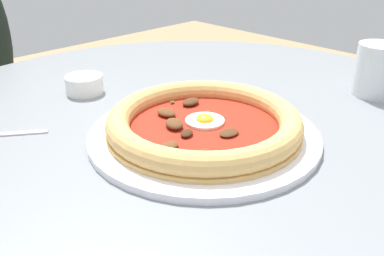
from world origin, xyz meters
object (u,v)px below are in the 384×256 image
(dining_table, at_px, (197,191))
(water_glass, at_px, (376,73))
(pizza_on_plate, at_px, (204,126))
(ramekin_capers, at_px, (84,84))

(dining_table, height_order, water_glass, water_glass)
(pizza_on_plate, bearing_deg, water_glass, -15.50)
(water_glass, xyz_separation_m, ramekin_capers, (-0.37, 0.37, -0.02))
(pizza_on_plate, relative_size, ramekin_capers, 4.93)
(dining_table, height_order, ramekin_capers, ramekin_capers)
(water_glass, height_order, ramekin_capers, water_glass)
(dining_table, bearing_deg, water_glass, -23.35)
(water_glass, bearing_deg, ramekin_capers, 134.43)
(dining_table, distance_m, ramekin_capers, 0.28)
(dining_table, bearing_deg, pizza_on_plate, -124.56)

